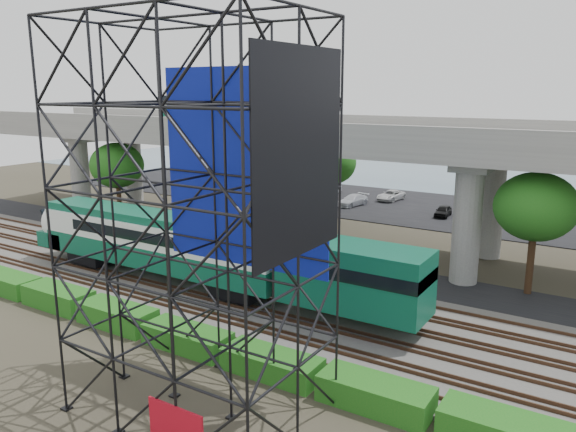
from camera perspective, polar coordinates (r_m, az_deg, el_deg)
The scene contains 13 objects.
ground at distance 32.56m, azimuth -6.35°, elevation -9.91°, with size 140.00×140.00×0.00m, color #474233.
ballast_bed at distance 33.99m, azimuth -4.25°, elevation -8.68°, with size 90.00×12.00×0.20m, color slate.
service_road at distance 40.76m, azimuth 2.83°, elevation -5.04°, with size 90.00×5.00×0.08m, color black.
parking_lot at distance 61.72m, azimuth 13.54°, elevation 0.79°, with size 90.00×18.00×0.08m, color black.
harbor_water at distance 82.59m, azimuth 18.45°, elevation 3.45°, with size 140.00×40.00×0.03m, color #405A69.
rail_tracks at distance 33.93m, azimuth -4.26°, elevation -8.40°, with size 90.00×9.52×0.16m.
commuter_train at distance 36.10m, azimuth -10.66°, elevation -2.92°, with size 29.30×3.06×4.30m.
overpass at distance 44.32m, azimuth 5.37°, elevation 7.17°, with size 80.00×12.00×12.40m.
scaffold_tower at distance 21.27m, azimuth -9.35°, elevation -1.14°, with size 9.36×6.36×15.00m.
hedge_strip at distance 28.75m, azimuth -10.19°, elevation -12.02°, with size 34.60×1.80×1.20m.
trees at distance 46.56m, azimuth 1.29°, elevation 4.22°, with size 40.94×16.94×7.69m.
suv at distance 53.57m, azimuth -16.02°, elevation -0.42°, with size 2.14×4.63×1.29m, color black.
parked_cars at distance 61.06m, azimuth 13.89°, elevation 1.24°, with size 39.03×9.57×1.29m.
Camera 1 is at (18.81, -23.43, 12.55)m, focal length 35.00 mm.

